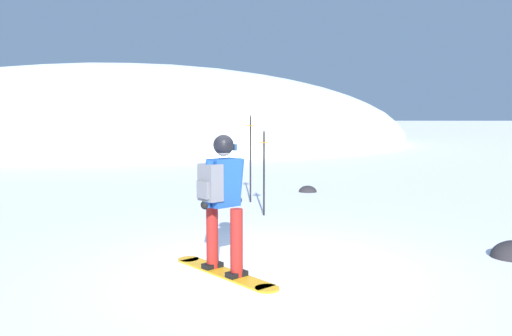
# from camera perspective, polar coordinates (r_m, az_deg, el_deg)

# --- Properties ---
(ground_plane) EXTENTS (300.00, 300.00, 0.00)m
(ground_plane) POSITION_cam_1_polar(r_m,az_deg,el_deg) (6.65, 1.25, -11.17)
(ground_plane) COLOR white
(ridge_peak_main) EXTENTS (40.37, 36.33, 10.87)m
(ridge_peak_main) POSITION_cam_1_polar(r_m,az_deg,el_deg) (39.68, -14.07, 2.93)
(ridge_peak_main) COLOR white
(ridge_peak_main) RESTS_ON ground
(snowboarder_main) EXTENTS (1.35, 1.42, 1.71)m
(snowboarder_main) POSITION_cam_1_polar(r_m,az_deg,el_deg) (6.29, -3.78, -3.57)
(snowboarder_main) COLOR orange
(snowboarder_main) RESTS_ON ground
(piste_marker_near) EXTENTS (0.20, 0.20, 1.68)m
(piste_marker_near) POSITION_cam_1_polar(r_m,az_deg,el_deg) (9.97, 0.88, 0.24)
(piste_marker_near) COLOR black
(piste_marker_near) RESTS_ON ground
(piste_marker_far) EXTENTS (0.20, 0.20, 1.97)m
(piste_marker_far) POSITION_cam_1_polar(r_m,az_deg,el_deg) (11.47, -0.62, 1.76)
(piste_marker_far) COLOR black
(piste_marker_far) RESTS_ON ground
(rock_mid) EXTENTS (0.46, 0.39, 0.32)m
(rock_mid) POSITION_cam_1_polar(r_m,az_deg,el_deg) (13.18, 5.70, -2.63)
(rock_mid) COLOR #282628
(rock_mid) RESTS_ON ground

